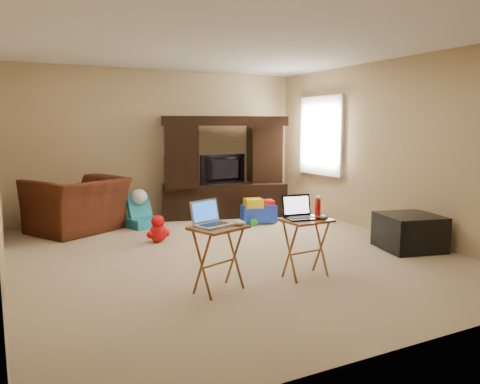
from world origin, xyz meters
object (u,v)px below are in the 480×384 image
child_rocker (141,211)px  plush_toy (158,228)px  ottoman (409,232)px  recliner (77,205)px  laptop_right (302,208)px  television (226,169)px  push_toy (259,210)px  tray_table_right (306,248)px  tray_table_left (219,259)px  entertainment_center (224,167)px  mouse_left (240,223)px  mouse_right (324,217)px  laptop_left (214,213)px  water_bottle (318,207)px

child_rocker → plush_toy: size_ratio=1.39×
ottoman → recliner: bearing=140.5°
plush_toy → laptop_right: bearing=-67.7°
television → push_toy: size_ratio=1.57×
recliner → tray_table_right: (1.79, -3.30, -0.09)m
tray_table_left → television: bearing=44.2°
entertainment_center → mouse_left: entertainment_center is taller
television → recliner: bearing=-5.6°
plush_toy → mouse_right: (1.05, -2.27, 0.45)m
plush_toy → tray_table_right: bearing=-67.0°
child_rocker → television: bearing=-12.9°
tray_table_left → ottoman: bearing=-13.3°
laptop_right → television: bearing=84.5°
laptop_right → mouse_right: 0.24m
ottoman → tray_table_right: size_ratio=1.13×
mouse_left → laptop_left: bearing=155.6°
child_rocker → laptop_left: size_ratio=1.59×
television → tray_table_left: 3.73m
mouse_right → water_bottle: water_bottle is taller
tray_table_right → plush_toy: bearing=108.9°
ottoman → mouse_right: 1.80m
tray_table_right → mouse_left: 0.87m
plush_toy → laptop_left: bearing=-92.6°
plush_toy → push_toy: push_toy is taller
push_toy → tray_table_right: 2.76m
laptop_right → mouse_left: 0.76m
plush_toy → mouse_left: bearing=-86.8°
child_rocker → entertainment_center: bearing=-11.2°
push_toy → child_rocker: bearing=176.5°
mouse_left → mouse_right: mouse_left is taller
child_rocker → tray_table_right: tray_table_right is taller
plush_toy → mouse_right: mouse_right is taller
child_rocker → mouse_right: (1.00, -3.27, 0.38)m
television → recliner: television is taller
child_rocker → tray_table_left: tray_table_left is taller
television → tray_table_left: television is taller
laptop_right → mouse_left: size_ratio=2.51×
television → mouse_left: bearing=60.6°
laptop_right → tray_table_left: bearing=-173.6°
television → laptop_right: size_ratio=2.72×
mouse_right → laptop_right: bearing=140.5°
plush_toy → child_rocker: bearing=87.4°
child_rocker → push_toy: (1.78, -0.54, -0.05)m
entertainment_center → mouse_right: size_ratio=16.89×
entertainment_center → laptop_right: 3.42m
tray_table_left → water_bottle: bearing=-16.5°
child_rocker → laptop_left: laptop_left is taller
television → laptop_right: television is taller
entertainment_center → water_bottle: (-0.46, -3.29, -0.15)m
mouse_left → tray_table_left: bearing=159.8°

